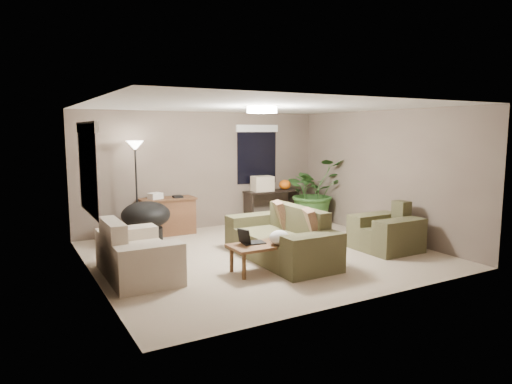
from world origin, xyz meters
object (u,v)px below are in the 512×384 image
console_table (272,204)px  desk (168,216)px  papasan_chair (146,219)px  floor_lamp (135,157)px  loveseat (135,256)px  coffee_table (263,248)px  main_sofa (282,241)px  houseplant (314,198)px  cat_scratching_post (375,228)px  armchair (386,233)px

console_table → desk: bearing=179.5°
papasan_chair → floor_lamp: (-0.06, 0.37, 1.13)m
loveseat → coffee_table: size_ratio=1.60×
main_sofa → houseplant: (2.17, 2.09, 0.29)m
papasan_chair → cat_scratching_post: bearing=-24.5°
desk → console_table: same height
floor_lamp → desk: bearing=15.3°
houseplant → main_sofa: bearing=-136.1°
console_table → papasan_chair: size_ratio=1.16×
coffee_table → console_table: 3.64m
loveseat → floor_lamp: bearing=74.3°
console_table → cat_scratching_post: console_table is taller
coffee_table → cat_scratching_post: size_ratio=2.00×
main_sofa → armchair: (1.92, -0.41, 0.00)m
papasan_chair → floor_lamp: floor_lamp is taller
coffee_table → papasan_chair: size_ratio=0.89×
main_sofa → papasan_chair: 2.68m
coffee_table → houseplant: bearing=42.0°
loveseat → coffee_table: 1.86m
coffee_table → floor_lamp: floor_lamp is taller
houseplant → desk: bearing=170.2°
desk → cat_scratching_post: desk is taller
main_sofa → floor_lamp: bearing=124.9°
cat_scratching_post → desk: bearing=145.0°
desk → floor_lamp: (-0.66, -0.18, 1.22)m
armchair → coffee_table: (-2.53, -0.00, 0.06)m
houseplant → loveseat: bearing=-158.1°
loveseat → floor_lamp: floor_lamp is taller
console_table → floor_lamp: 3.33m
console_table → houseplant: bearing=-34.7°
houseplant → cat_scratching_post: houseplant is taller
main_sofa → coffee_table: 0.74m
console_table → cat_scratching_post: size_ratio=2.60×
loveseat → cat_scratching_post: 4.66m
main_sofa → coffee_table: main_sofa is taller
cat_scratching_post → loveseat: bearing=-180.0°
houseplant → floor_lamp: bearing=174.4°
papasan_chair → console_table: bearing=9.8°
floor_lamp → papasan_chair: bearing=-80.7°
houseplant → coffee_table: bearing=-138.0°
papasan_chair → houseplant: bearing=-0.2°
armchair → cat_scratching_post: bearing=60.0°
main_sofa → console_table: 2.98m
console_table → floor_lamp: size_ratio=0.68×
coffee_table → papasan_chair: (-1.05, 2.51, 0.11)m
loveseat → floor_lamp: size_ratio=0.84×
cat_scratching_post → papasan_chair: bearing=155.5°
armchair → cat_scratching_post: size_ratio=2.00×
floor_lamp → cat_scratching_post: size_ratio=3.82×
armchair → floor_lamp: size_ratio=0.52×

